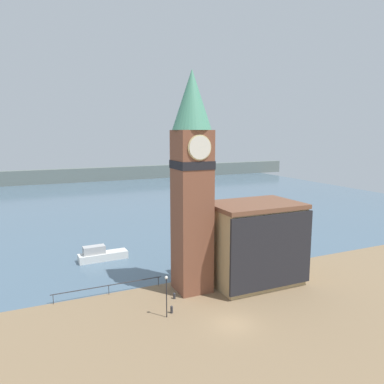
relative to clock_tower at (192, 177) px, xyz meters
name	(u,v)px	position (x,y,z in m)	size (l,w,h in m)	color
ground_plane	(233,324)	(0.20, -8.83, -13.07)	(160.00, 160.00, 0.00)	#846B4C
water	(95,200)	(0.20, 62.89, -13.07)	(160.00, 120.00, 0.00)	slate
far_shoreline	(75,175)	(0.20, 102.89, -10.57)	(180.00, 3.00, 5.00)	slate
pier_railing	(109,286)	(-9.04, 2.64, -12.10)	(12.33, 0.08, 1.09)	#333338
clock_tower	(192,177)	(0.00, 0.00, 0.00)	(4.30, 4.30, 24.57)	brown
pier_building	(254,243)	(7.71, -1.07, -8.17)	(10.75, 7.54, 9.74)	tan
boat_near	(101,255)	(-7.62, 14.42, -12.26)	(6.89, 2.16, 2.20)	silver
mooring_bollard_near	(172,309)	(-4.25, -4.38, -12.64)	(0.27, 0.27, 0.78)	#2D2D33
mooring_bollard_far	(174,295)	(-2.78, -1.44, -12.69)	(0.29, 0.29, 0.69)	#2D2D33
lamp_post	(166,289)	(-5.00, -4.98, -10.12)	(0.32, 0.32, 4.26)	black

